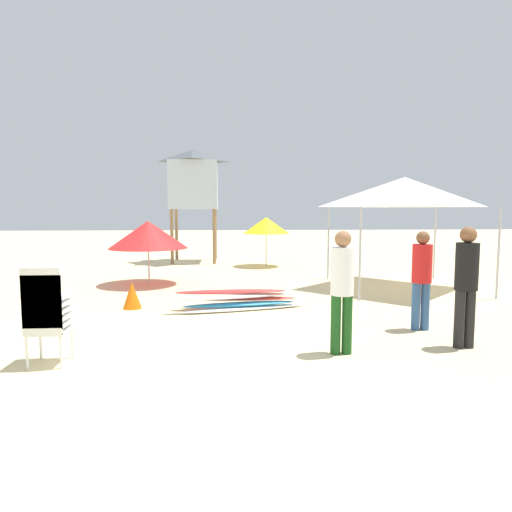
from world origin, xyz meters
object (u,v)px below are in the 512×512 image
object	(u,v)px
popup_canopy	(404,192)
beach_umbrella_mid	(148,235)
lifeguard_near_center	(466,278)
beach_umbrella_left	(266,225)
traffic_cone_far	(34,285)
lifeguard_near_left	(342,284)
surfboard_pile	(237,300)
traffic_cone_near	(132,295)
lifeguard_near_right	(422,274)
lifeguard_tower	(194,179)
stacked_plastic_chairs	(46,309)

from	to	relation	value
popup_canopy	beach_umbrella_mid	size ratio (longest dim) A/B	1.52
lifeguard_near_center	beach_umbrella_left	world-z (taller)	lifeguard_near_center
lifeguard_near_center	beach_umbrella_left	xyz separation A→B (m)	(-2.05, 9.84, 0.44)
traffic_cone_far	beach_umbrella_mid	bearing A→B (deg)	36.61
lifeguard_near_left	surfboard_pile	bearing A→B (deg)	115.55
surfboard_pile	traffic_cone_far	distance (m)	4.88
surfboard_pile	beach_umbrella_mid	size ratio (longest dim) A/B	1.34
beach_umbrella_left	traffic_cone_near	distance (m)	7.70
traffic_cone_near	lifeguard_near_right	bearing A→B (deg)	-21.14
surfboard_pile	lifeguard_near_left	world-z (taller)	lifeguard_near_left
surfboard_pile	traffic_cone_near	size ratio (longest dim) A/B	5.19
lifeguard_near_center	beach_umbrella_mid	world-z (taller)	lifeguard_near_center
lifeguard_near_right	lifeguard_tower	world-z (taller)	lifeguard_tower
traffic_cone_far	lifeguard_near_center	bearing A→B (deg)	-29.00
lifeguard_near_right	lifeguard_tower	size ratio (longest dim) A/B	0.39
traffic_cone_near	lifeguard_near_left	bearing A→B (deg)	-42.06
popup_canopy	beach_umbrella_left	world-z (taller)	popup_canopy
surfboard_pile	lifeguard_near_right	bearing A→B (deg)	-29.78
stacked_plastic_chairs	beach_umbrella_left	world-z (taller)	beach_umbrella_left
lifeguard_near_center	lifeguard_near_right	world-z (taller)	lifeguard_near_center
lifeguard_near_center	traffic_cone_near	bearing A→B (deg)	150.75
lifeguard_near_right	traffic_cone_far	distance (m)	8.37
beach_umbrella_left	traffic_cone_far	xyz separation A→B (m)	(-5.81, -5.49, -1.18)
surfboard_pile	lifeguard_near_center	world-z (taller)	lifeguard_near_center
beach_umbrella_mid	traffic_cone_near	xyz separation A→B (m)	(0.17, -3.07, -1.07)
lifeguard_near_right	traffic_cone_near	world-z (taller)	lifeguard_near_right
traffic_cone_near	traffic_cone_far	world-z (taller)	traffic_cone_far
stacked_plastic_chairs	lifeguard_near_left	distance (m)	3.90
lifeguard_near_left	beach_umbrella_mid	world-z (taller)	lifeguard_near_left
lifeguard_near_right	surfboard_pile	bearing A→B (deg)	150.22
stacked_plastic_chairs	surfboard_pile	size ratio (longest dim) A/B	0.46
lifeguard_tower	beach_umbrella_left	xyz separation A→B (m)	(2.64, -1.64, -1.71)
popup_canopy	traffic_cone_near	size ratio (longest dim) A/B	5.91
lifeguard_near_left	beach_umbrella_mid	bearing A→B (deg)	120.60
lifeguard_near_left	traffic_cone_near	size ratio (longest dim) A/B	3.17
traffic_cone_near	traffic_cone_far	size ratio (longest dim) A/B	0.97
lifeguard_near_left	traffic_cone_near	distance (m)	4.79
lifeguard_near_right	beach_umbrella_mid	distance (m)	7.36
stacked_plastic_chairs	popup_canopy	bearing A→B (deg)	39.08
surfboard_pile	popup_canopy	size ratio (longest dim) A/B	0.88
stacked_plastic_chairs	lifeguard_near_center	bearing A→B (deg)	4.20
surfboard_pile	popup_canopy	bearing A→B (deg)	28.65
stacked_plastic_chairs	popup_canopy	size ratio (longest dim) A/B	0.40
lifeguard_tower	traffic_cone_far	distance (m)	8.32
stacked_plastic_chairs	lifeguard_near_right	bearing A→B (deg)	14.56
surfboard_pile	beach_umbrella_mid	xyz separation A→B (m)	(-2.30, 3.32, 1.15)
lifeguard_near_right	popup_canopy	size ratio (longest dim) A/B	0.52
popup_canopy	lifeguard_near_left	bearing A→B (deg)	-118.97
lifeguard_near_left	lifeguard_near_right	bearing A→B (deg)	35.74
surfboard_pile	popup_canopy	xyz separation A→B (m)	(4.31, 2.36, 2.25)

